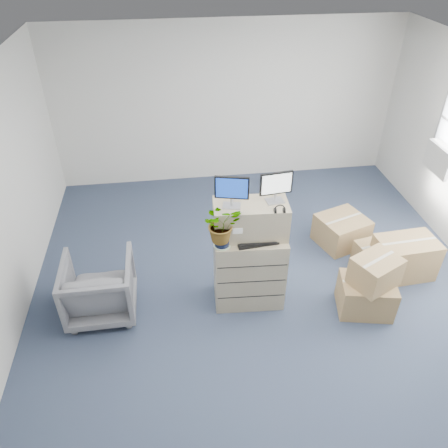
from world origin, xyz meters
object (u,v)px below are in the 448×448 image
at_px(filing_cabinet_lower, 249,268).
at_px(water_bottle, 259,226).
at_px(potted_plant, 222,228).
at_px(office_chair, 99,285).
at_px(keyboard, 257,241).
at_px(monitor_left, 232,190).
at_px(monitor_right, 276,186).

xyz_separation_m(filing_cabinet_lower, water_bottle, (0.11, 0.02, 0.62)).
relative_size(filing_cabinet_lower, potted_plant, 1.94).
distance_m(water_bottle, office_chair, 2.07).
height_order(filing_cabinet_lower, keyboard, keyboard).
xyz_separation_m(monitor_left, monitor_right, (0.50, 0.03, -0.00)).
relative_size(monitor_left, monitor_right, 1.00).
bearing_deg(potted_plant, keyboard, 1.31).
bearing_deg(monitor_right, water_bottle, -173.43).
height_order(filing_cabinet_lower, water_bottle, water_bottle).
distance_m(filing_cabinet_lower, keyboard, 0.53).
relative_size(water_bottle, office_chair, 0.29).
distance_m(monitor_left, water_bottle, 0.61).
distance_m(monitor_right, potted_plant, 0.77).
relative_size(monitor_right, potted_plant, 0.74).
relative_size(monitor_right, water_bottle, 1.55).
height_order(keyboard, office_chair, keyboard).
relative_size(keyboard, water_bottle, 1.95).
height_order(water_bottle, potted_plant, potted_plant).
bearing_deg(keyboard, filing_cabinet_lower, 109.80).
distance_m(filing_cabinet_lower, monitor_left, 1.16).
bearing_deg(monitor_right, monitor_left, 176.76).
bearing_deg(monitor_left, water_bottle, 11.73).
distance_m(filing_cabinet_lower, water_bottle, 0.63).
xyz_separation_m(filing_cabinet_lower, office_chair, (-1.84, 0.03, -0.07)).
relative_size(filing_cabinet_lower, monitor_right, 2.63).
distance_m(monitor_left, office_chair, 2.03).
relative_size(filing_cabinet_lower, office_chair, 1.17).
relative_size(monitor_right, keyboard, 0.79).
distance_m(monitor_right, office_chair, 2.45).
bearing_deg(keyboard, monitor_left, 146.37).
height_order(monitor_right, keyboard, monitor_right).
bearing_deg(water_bottle, monitor_right, 13.28).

